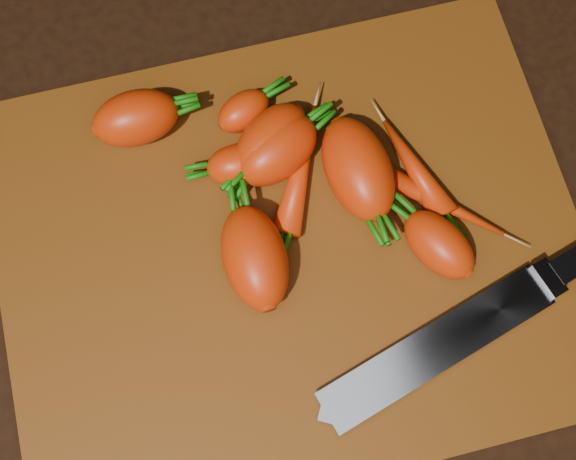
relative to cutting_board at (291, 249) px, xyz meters
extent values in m
cube|color=black|center=(0.00, 0.00, -0.01)|extent=(2.00, 2.00, 0.01)
cube|color=#65340E|center=(0.00, 0.00, 0.00)|extent=(0.50, 0.40, 0.01)
ellipsoid|color=red|center=(-0.10, 0.14, 0.03)|extent=(0.08, 0.05, 0.05)
ellipsoid|color=red|center=(-0.03, 0.08, 0.02)|extent=(0.06, 0.04, 0.04)
ellipsoid|color=red|center=(0.07, 0.05, 0.03)|extent=(0.07, 0.10, 0.06)
ellipsoid|color=red|center=(-0.03, -0.01, 0.03)|extent=(0.06, 0.09, 0.05)
ellipsoid|color=red|center=(0.01, 0.09, 0.03)|extent=(0.09, 0.09, 0.05)
ellipsoid|color=red|center=(-0.01, 0.13, 0.02)|extent=(0.06, 0.05, 0.03)
ellipsoid|color=red|center=(0.12, -0.03, 0.03)|extent=(0.07, 0.08, 0.04)
ellipsoid|color=red|center=(0.02, 0.06, 0.02)|extent=(0.08, 0.12, 0.03)
ellipsoid|color=red|center=(0.14, 0.00, 0.02)|extent=(0.10, 0.09, 0.02)
ellipsoid|color=red|center=(0.12, 0.04, 0.02)|extent=(0.05, 0.10, 0.03)
ellipsoid|color=red|center=(0.01, 0.08, 0.03)|extent=(0.09, 0.08, 0.05)
cube|color=gray|center=(-0.01, -0.14, 0.01)|extent=(0.21, 0.10, 0.00)
cube|color=gray|center=(0.10, -0.11, 0.01)|extent=(0.02, 0.04, 0.02)
cube|color=black|center=(0.16, -0.09, 0.01)|extent=(0.12, 0.06, 0.02)
cylinder|color=#B2B2B7|center=(0.15, -0.10, 0.02)|extent=(0.01, 0.01, 0.00)
camera|label=1|loc=(-0.05, -0.19, 0.67)|focal=50.00mm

